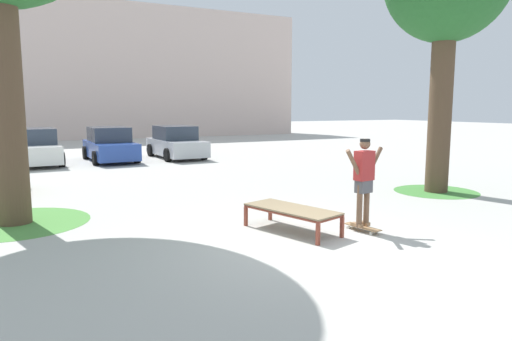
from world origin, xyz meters
name	(u,v)px	position (x,y,z in m)	size (l,w,h in m)	color
ground_plane	(304,244)	(0.00, 0.00, 0.00)	(120.00, 120.00, 0.00)	#B7B5AD
building_facade	(80,71)	(0.06, 30.97, 5.07)	(34.85, 4.00, 10.13)	beige
skate_box	(292,210)	(0.24, 0.80, 0.41)	(1.27, 2.04, 0.46)	brown
skateboard	(362,227)	(1.47, 0.19, 0.08)	(0.32, 0.82, 0.09)	#9E754C
skater	(364,176)	(1.47, 0.20, 1.07)	(1.00, 0.33, 1.69)	brown
grass_patch_near_left	(15,223)	(-4.50, 3.95, 0.00)	(2.94, 2.94, 0.01)	#519342
grass_patch_near_right	(436,191)	(6.10, 2.54, 0.00)	(2.30, 2.30, 0.01)	#47893D
car_white	(35,148)	(-3.77, 14.59, 0.69)	(2.04, 4.26, 1.50)	silver
car_blue	(110,145)	(-0.78, 14.51, 0.69)	(2.00, 4.24, 1.50)	#28479E
car_silver	(176,143)	(2.22, 14.41, 0.69)	(2.02, 4.25, 1.50)	#B7BABF
park_bench	(13,178)	(-4.55, 7.63, 0.45)	(0.76, 2.44, 0.83)	brown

